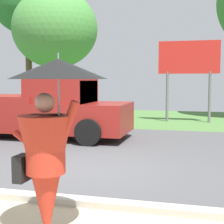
# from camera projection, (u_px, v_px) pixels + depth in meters

# --- Properties ---
(ground_plane) EXTENTS (40.00, 22.00, 0.20)m
(ground_plane) POSITION_uv_depth(u_px,v_px,m) (118.00, 145.00, 10.08)
(ground_plane) COLOR #4C4C4F
(monk_pedestrian) EXTENTS (1.11, 1.07, 2.13)m
(monk_pedestrian) POSITION_uv_depth(u_px,v_px,m) (49.00, 144.00, 3.86)
(monk_pedestrian) COLOR #B22D1E
(monk_pedestrian) RESTS_ON ground_plane
(pickup_truck) EXTENTS (5.20, 2.28, 1.88)m
(pickup_truck) POSITION_uv_depth(u_px,v_px,m) (48.00, 110.00, 11.07)
(pickup_truck) COLOR maroon
(pickup_truck) RESTS_ON ground_plane
(roadside_billboard) EXTENTS (2.60, 0.12, 3.50)m
(roadside_billboard) POSITION_uv_depth(u_px,v_px,m) (189.00, 63.00, 14.97)
(roadside_billboard) COLOR slate
(roadside_billboard) RESTS_ON ground_plane
(tree_center_back) EXTENTS (3.93, 3.93, 7.93)m
(tree_center_back) POSITION_uv_depth(u_px,v_px,m) (28.00, 4.00, 19.58)
(tree_center_back) COLOR brown
(tree_center_back) RESTS_ON ground_plane
(tree_right_mid) EXTENTS (4.37, 4.37, 6.42)m
(tree_right_mid) POSITION_uv_depth(u_px,v_px,m) (55.00, 29.00, 17.88)
(tree_right_mid) COLOR brown
(tree_right_mid) RESTS_ON ground_plane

